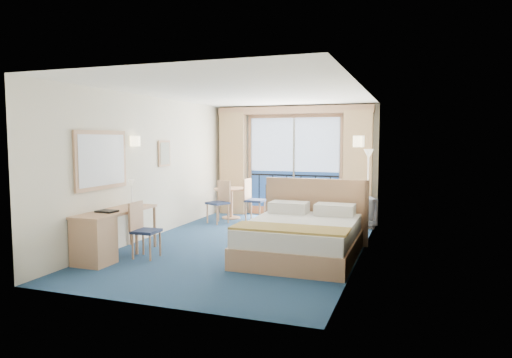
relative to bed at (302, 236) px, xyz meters
name	(u,v)px	position (x,y,z in m)	size (l,w,h in m)	color
floor	(249,244)	(-1.13, 0.55, -0.33)	(6.50, 6.50, 0.00)	navy
room_walls	(248,145)	(-1.13, 0.55, 1.45)	(4.04, 6.54, 2.72)	beige
balcony_door	(294,170)	(-1.13, 3.77, 0.81)	(2.36, 0.03, 2.52)	navy
curtain_left	(233,163)	(-2.68, 3.62, 0.95)	(0.65, 0.22, 2.55)	tan
curtain_right	(358,166)	(0.42, 3.62, 0.95)	(0.65, 0.22, 2.55)	tan
pelmet	(293,110)	(-1.13, 3.65, 2.25)	(3.80, 0.25, 0.18)	tan
mirror	(102,160)	(-3.10, -0.95, 1.22)	(0.05, 1.25, 0.95)	tan
wall_print	(164,153)	(-3.10, 1.00, 1.27)	(0.04, 0.42, 0.52)	tan
sconce_left	(135,141)	(-3.07, -0.05, 1.52)	(0.18, 0.18, 0.18)	beige
sconce_right	(359,141)	(0.81, 0.40, 1.52)	(0.18, 0.18, 0.18)	beige
bed	(302,236)	(0.00, 0.00, 0.00)	(1.87, 2.22, 1.18)	tan
nightstand	(355,227)	(0.65, 1.46, -0.07)	(0.40, 0.38, 0.52)	tan
phone	(355,210)	(0.64, 1.48, 0.24)	(0.19, 0.15, 0.08)	white
armchair	(356,211)	(0.50, 2.81, 0.01)	(0.72, 0.74, 0.67)	#464D56
floor_lamp	(368,169)	(0.75, 2.70, 0.94)	(0.23, 0.23, 1.68)	silver
desk	(99,236)	(-2.84, -1.39, 0.08)	(0.55, 1.59, 0.75)	tan
desk_chair	(142,226)	(-2.40, -0.90, 0.17)	(0.40, 0.39, 0.89)	#212D4E
folder	(107,211)	(-2.85, -1.17, 0.43)	(0.30, 0.23, 0.03)	black
desk_lamp	(131,187)	(-2.92, -0.41, 0.74)	(0.11, 0.11, 0.42)	silver
round_table	(231,195)	(-2.44, 2.92, 0.22)	(0.80, 0.80, 0.72)	tan
table_chair_a	(252,197)	(-1.89, 2.85, 0.22)	(0.44, 0.43, 0.97)	#212D4E
table_chair_b	(220,199)	(-2.45, 2.31, 0.21)	(0.55, 0.55, 0.95)	#212D4E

